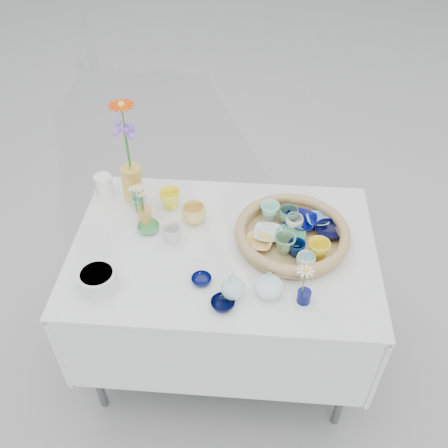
# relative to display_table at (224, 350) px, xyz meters

# --- Properties ---
(ground) EXTENTS (80.00, 80.00, 0.00)m
(ground) POSITION_rel_display_table_xyz_m (0.00, 0.00, 0.00)
(ground) COLOR #A7A69C
(display_table) EXTENTS (1.26, 0.86, 0.77)m
(display_table) POSITION_rel_display_table_xyz_m (0.00, 0.00, 0.00)
(display_table) COLOR white
(display_table) RESTS_ON ground
(wicker_tray) EXTENTS (0.47, 0.47, 0.08)m
(wicker_tray) POSITION_rel_display_table_xyz_m (0.28, 0.05, 0.80)
(wicker_tray) COLOR olive
(wicker_tray) RESTS_ON display_table
(tray_ceramic_0) EXTENTS (0.17, 0.17, 0.03)m
(tray_ceramic_0) POSITION_rel_display_table_xyz_m (0.32, 0.14, 0.80)
(tray_ceramic_0) COLOR #000454
(tray_ceramic_0) RESTS_ON wicker_tray
(tray_ceramic_1) EXTENTS (0.16, 0.16, 0.04)m
(tray_ceramic_1) POSITION_rel_display_table_xyz_m (0.43, 0.08, 0.80)
(tray_ceramic_1) COLOR black
(tray_ceramic_1) RESTS_ON wicker_tray
(tray_ceramic_2) EXTENTS (0.11, 0.11, 0.08)m
(tray_ceramic_2) POSITION_rel_display_table_xyz_m (0.38, -0.05, 0.82)
(tray_ceramic_2) COLOR yellow
(tray_ceramic_2) RESTS_ON wicker_tray
(tray_ceramic_3) EXTENTS (0.16, 0.16, 0.03)m
(tray_ceramic_3) POSITION_rel_display_table_xyz_m (0.27, 0.04, 0.80)
(tray_ceramic_3) COLOR #419D6D
(tray_ceramic_3) RESTS_ON wicker_tray
(tray_ceramic_4) EXTENTS (0.11, 0.11, 0.08)m
(tray_ceramic_4) POSITION_rel_display_table_xyz_m (0.25, -0.03, 0.82)
(tray_ceramic_4) COLOR #689668
(tray_ceramic_4) RESTS_ON wicker_tray
(tray_ceramic_5) EXTENTS (0.13, 0.13, 0.03)m
(tray_ceramic_5) POSITION_rel_display_table_xyz_m (0.18, 0.05, 0.80)
(tray_ceramic_5) COLOR silver
(tray_ceramic_5) RESTS_ON wicker_tray
(tray_ceramic_6) EXTENTS (0.09, 0.09, 0.08)m
(tray_ceramic_6) POSITION_rel_display_table_xyz_m (0.19, 0.17, 0.82)
(tray_ceramic_6) COLOR #A1E2D1
(tray_ceramic_6) RESTS_ON wicker_tray
(tray_ceramic_7) EXTENTS (0.08, 0.08, 0.06)m
(tray_ceramic_7) POSITION_rel_display_table_xyz_m (0.29, 0.11, 0.81)
(tray_ceramic_7) COLOR #F3EECE
(tray_ceramic_7) RESTS_ON wicker_tray
(tray_ceramic_8) EXTENTS (0.11, 0.11, 0.02)m
(tray_ceramic_8) POSITION_rel_display_table_xyz_m (0.39, 0.16, 0.79)
(tray_ceramic_8) COLOR #82C1F0
(tray_ceramic_8) RESTS_ON wicker_tray
(tray_ceramic_9) EXTENTS (0.08, 0.08, 0.07)m
(tray_ceramic_9) POSITION_rel_display_table_xyz_m (0.29, -0.04, 0.82)
(tray_ceramic_9) COLOR #031646
(tray_ceramic_9) RESTS_ON wicker_tray
(tray_ceramic_10) EXTENTS (0.13, 0.13, 0.03)m
(tray_ceramic_10) POSITION_rel_display_table_xyz_m (0.14, -0.00, 0.80)
(tray_ceramic_10) COLOR #DEAF5A
(tray_ceramic_10) RESTS_ON wicker_tray
(tray_ceramic_11) EXTENTS (0.10, 0.10, 0.06)m
(tray_ceramic_11) POSITION_rel_display_table_xyz_m (0.33, -0.11, 0.81)
(tray_ceramic_11) COLOR silver
(tray_ceramic_11) RESTS_ON wicker_tray
(tray_ceramic_12) EXTENTS (0.09, 0.09, 0.07)m
(tray_ceramic_12) POSITION_rel_display_table_xyz_m (0.27, 0.15, 0.82)
(tray_ceramic_12) COLOR #48765E
(tray_ceramic_12) RESTS_ON wicker_tray
(loose_ceramic_0) EXTENTS (0.11, 0.11, 0.09)m
(loose_ceramic_0) POSITION_rel_display_table_xyz_m (-0.26, 0.23, 0.81)
(loose_ceramic_0) COLOR yellow
(loose_ceramic_0) RESTS_ON display_table
(loose_ceramic_1) EXTENTS (0.11, 0.11, 0.08)m
(loose_ceramic_1) POSITION_rel_display_table_xyz_m (-0.14, 0.15, 0.81)
(loose_ceramic_1) COLOR #EDC968
(loose_ceramic_1) RESTS_ON display_table
(loose_ceramic_2) EXTENTS (0.10, 0.10, 0.03)m
(loose_ceramic_2) POSITION_rel_display_table_xyz_m (-0.33, 0.07, 0.78)
(loose_ceramic_2) COLOR #419A4E
(loose_ceramic_2) RESTS_ON display_table
(loose_ceramic_3) EXTENTS (0.10, 0.10, 0.08)m
(loose_ceramic_3) POSITION_rel_display_table_xyz_m (-0.22, 0.02, 0.80)
(loose_ceramic_3) COLOR silver
(loose_ceramic_3) RESTS_ON display_table
(loose_ceramic_4) EXTENTS (0.10, 0.10, 0.02)m
(loose_ceramic_4) POSITION_rel_display_table_xyz_m (-0.07, -0.20, 0.78)
(loose_ceramic_4) COLOR #040B40
(loose_ceramic_4) RESTS_ON display_table
(loose_ceramic_5) EXTENTS (0.09, 0.09, 0.06)m
(loose_ceramic_5) POSITION_rel_display_table_xyz_m (-0.40, 0.21, 0.80)
(loose_ceramic_5) COLOR #92BCB9
(loose_ceramic_5) RESTS_ON display_table
(loose_ceramic_6) EXTENTS (0.12, 0.12, 0.03)m
(loose_ceramic_6) POSITION_rel_display_table_xyz_m (0.02, -0.31, 0.78)
(loose_ceramic_6) COLOR black
(loose_ceramic_6) RESTS_ON display_table
(fluted_bowl) EXTENTS (0.20, 0.20, 0.08)m
(fluted_bowl) POSITION_rel_display_table_xyz_m (-0.46, -0.26, 0.80)
(fluted_bowl) COLOR silver
(fluted_bowl) RESTS_ON display_table
(bud_vase_paleblue) EXTENTS (0.09, 0.09, 0.14)m
(bud_vase_paleblue) POSITION_rel_display_table_xyz_m (0.05, -0.26, 0.83)
(bud_vase_paleblue) COLOR silver
(bud_vase_paleblue) RESTS_ON display_table
(bud_vase_seafoam) EXTENTS (0.14, 0.14, 0.11)m
(bud_vase_seafoam) POSITION_rel_display_table_xyz_m (0.19, -0.24, 0.82)
(bud_vase_seafoam) COLOR silver
(bud_vase_seafoam) RESTS_ON display_table
(bud_vase_cobalt) EXTENTS (0.06, 0.06, 0.05)m
(bud_vase_cobalt) POSITION_rel_display_table_xyz_m (0.32, -0.26, 0.79)
(bud_vase_cobalt) COLOR #070C45
(bud_vase_cobalt) RESTS_ON display_table
(single_daisy) EXTENTS (0.09, 0.09, 0.13)m
(single_daisy) POSITION_rel_display_table_xyz_m (0.31, -0.26, 0.87)
(single_daisy) COLOR white
(single_daisy) RESTS_ON bud_vase_cobalt
(tall_vase_yellow) EXTENTS (0.11, 0.11, 0.17)m
(tall_vase_yellow) POSITION_rel_display_table_xyz_m (-0.43, 0.28, 0.85)
(tall_vase_yellow) COLOR gold
(tall_vase_yellow) RESTS_ON display_table
(gerbera) EXTENTS (0.13, 0.13, 0.32)m
(gerbera) POSITION_rel_display_table_xyz_m (-0.43, 0.29, 1.08)
(gerbera) COLOR #E63C00
(gerbera) RESTS_ON tall_vase_yellow
(hydrangea) EXTENTS (0.08, 0.08, 0.26)m
(hydrangea) POSITION_rel_display_table_xyz_m (-0.43, 0.27, 1.03)
(hydrangea) COLOR purple
(hydrangea) RESTS_ON tall_vase_yellow
(white_pitcher) EXTENTS (0.13, 0.11, 0.11)m
(white_pitcher) POSITION_rel_display_table_xyz_m (-0.57, 0.29, 0.82)
(white_pitcher) COLOR white
(white_pitcher) RESTS_ON display_table
(daisy_cup) EXTENTS (0.06, 0.06, 0.07)m
(daisy_cup) POSITION_rel_display_table_xyz_m (-0.35, 0.12, 0.80)
(daisy_cup) COLOR gold
(daisy_cup) RESTS_ON display_table
(daisy_posy) EXTENTS (0.09, 0.09, 0.14)m
(daisy_posy) POSITION_rel_display_table_xyz_m (-0.37, 0.11, 0.90)
(daisy_posy) COLOR silver
(daisy_posy) RESTS_ON daisy_cup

